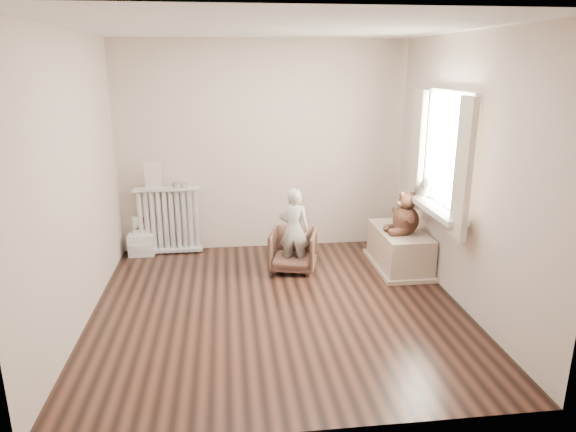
{
  "coord_description": "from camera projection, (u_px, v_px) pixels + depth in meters",
  "views": [
    {
      "loc": [
        -0.46,
        -4.58,
        2.31
      ],
      "look_at": [
        0.15,
        0.45,
        0.8
      ],
      "focal_mm": 32.0,
      "sensor_mm": 36.0,
      "label": 1
    }
  ],
  "objects": [
    {
      "name": "left_wall",
      "position": [
        73.0,
        184.0,
        4.49
      ],
      "size": [
        0.02,
        3.6,
        2.6
      ],
      "primitive_type": "cube",
      "color": "beige",
      "rests_on": "ground"
    },
    {
      "name": "paper_doll",
      "position": [
        153.0,
        175.0,
        6.22
      ],
      "size": [
        0.2,
        0.02,
        0.33
      ],
      "primitive_type": "cube",
      "color": "beige",
      "rests_on": "radiator"
    },
    {
      "name": "radiator",
      "position": [
        169.0,
        223.0,
        6.41
      ],
      "size": [
        0.8,
        0.15,
        0.85
      ],
      "primitive_type": "cube",
      "color": "silver",
      "rests_on": "floor"
    },
    {
      "name": "front_wall",
      "position": [
        309.0,
        244.0,
        2.98
      ],
      "size": [
        3.6,
        0.02,
        2.6
      ],
      "primitive_type": "cube",
      "color": "beige",
      "rests_on": "ground"
    },
    {
      "name": "armchair",
      "position": [
        293.0,
        250.0,
        5.92
      ],
      "size": [
        0.63,
        0.64,
        0.48
      ],
      "primitive_type": "imported",
      "rotation": [
        0.0,
        0.0,
        -0.27
      ],
      "color": "brown",
      "rests_on": "floor"
    },
    {
      "name": "curtain_right",
      "position": [
        417.0,
        150.0,
        5.69
      ],
      "size": [
        0.06,
        0.26,
        1.3
      ],
      "primitive_type": "cube",
      "color": "beige",
      "rests_on": "right_wall"
    },
    {
      "name": "right_wall",
      "position": [
        465.0,
        173.0,
        4.9
      ],
      "size": [
        0.02,
        3.6,
        2.6
      ],
      "primitive_type": "cube",
      "color": "beige",
      "rests_on": "ground"
    },
    {
      "name": "toy_bench",
      "position": [
        399.0,
        251.0,
        6.02
      ],
      "size": [
        0.51,
        0.97,
        0.46
      ],
      "primitive_type": "cube",
      "color": "#C5AF95",
      "rests_on": "floor"
    },
    {
      "name": "toy_vanity",
      "position": [
        141.0,
        234.0,
        6.38
      ],
      "size": [
        0.31,
        0.22,
        0.49
      ],
      "primitive_type": "cube",
      "color": "silver",
      "rests_on": "floor"
    },
    {
      "name": "curtain_left",
      "position": [
        463.0,
        170.0,
        4.6
      ],
      "size": [
        0.06,
        0.26,
        1.3
      ],
      "primitive_type": "cube",
      "color": "beige",
      "rests_on": "right_wall"
    },
    {
      "name": "tin_b",
      "position": [
        184.0,
        185.0,
        6.3
      ],
      "size": [
        0.09,
        0.09,
        0.05
      ],
      "primitive_type": "cylinder",
      "color": "#A59E8C",
      "rests_on": "radiator"
    },
    {
      "name": "teddy_bear",
      "position": [
        406.0,
        215.0,
        5.78
      ],
      "size": [
        0.41,
        0.33,
        0.47
      ],
      "primitive_type": null,
      "rotation": [
        0.0,
        0.0,
        0.1
      ],
      "color": "#3A1F16",
      "rests_on": "toy_bench"
    },
    {
      "name": "window_sill",
      "position": [
        436.0,
        209.0,
        5.3
      ],
      "size": [
        0.22,
        1.1,
        0.06
      ],
      "primitive_type": "cube",
      "color": "silver",
      "rests_on": "right_wall"
    },
    {
      "name": "tin_a",
      "position": [
        177.0,
        185.0,
        6.29
      ],
      "size": [
        0.1,
        0.1,
        0.06
      ],
      "primitive_type": "cylinder",
      "color": "#A59E8C",
      "rests_on": "radiator"
    },
    {
      "name": "ceiling",
      "position": [
        277.0,
        27.0,
        4.32
      ],
      "size": [
        3.6,
        3.6,
        0.01
      ],
      "primitive_type": "cube",
      "color": "white",
      "rests_on": "ground"
    },
    {
      "name": "child",
      "position": [
        294.0,
        230.0,
        5.8
      ],
      "size": [
        0.4,
        0.32,
        0.97
      ],
      "primitive_type": "imported",
      "rotation": [
        0.0,
        0.0,
        2.87
      ],
      "color": "silver",
      "rests_on": "armchair"
    },
    {
      "name": "window",
      "position": [
        449.0,
        153.0,
        5.14
      ],
      "size": [
        0.03,
        0.9,
        1.1
      ],
      "primitive_type": "cube",
      "color": "white",
      "rests_on": "right_wall"
    },
    {
      "name": "back_wall",
      "position": [
        263.0,
        148.0,
        6.41
      ],
      "size": [
        3.6,
        0.02,
        2.6
      ],
      "primitive_type": "cube",
      "color": "beige",
      "rests_on": "ground"
    },
    {
      "name": "floor",
      "position": [
        278.0,
        307.0,
        5.07
      ],
      "size": [
        3.6,
        3.6,
        0.01
      ],
      "primitive_type": "cube",
      "color": "black",
      "rests_on": "ground"
    },
    {
      "name": "plush_cat",
      "position": [
        423.0,
        188.0,
        5.59
      ],
      "size": [
        0.26,
        0.34,
        0.25
      ],
      "primitive_type": null,
      "rotation": [
        0.0,
        0.0,
        -0.31
      ],
      "color": "slate",
      "rests_on": "window_sill"
    }
  ]
}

